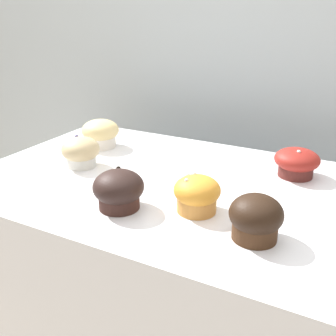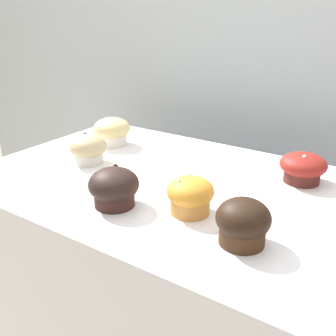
# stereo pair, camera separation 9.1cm
# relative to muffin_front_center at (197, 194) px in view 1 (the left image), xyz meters

# --- Properties ---
(wall_back) EXTENTS (3.20, 0.10, 1.80)m
(wall_back) POSITION_rel_muffin_front_center_xyz_m (-0.11, 0.71, -0.05)
(wall_back) COLOR #A8B2B7
(wall_back) RESTS_ON ground
(display_counter) EXTENTS (1.00, 0.64, 0.91)m
(display_counter) POSITION_rel_muffin_front_center_xyz_m (-0.11, 0.11, -0.50)
(display_counter) COLOR silver
(display_counter) RESTS_ON ground
(muffin_front_center) EXTENTS (0.10, 0.10, 0.08)m
(muffin_front_center) POSITION_rel_muffin_front_center_xyz_m (0.00, 0.00, 0.00)
(muffin_front_center) COLOR #CA863D
(muffin_front_center) RESTS_ON display_counter
(muffin_back_left) EXTENTS (0.11, 0.11, 0.08)m
(muffin_back_left) POSITION_rel_muffin_front_center_xyz_m (-0.42, 0.24, 0.00)
(muffin_back_left) COLOR silver
(muffin_back_left) RESTS_ON display_counter
(muffin_back_right) EXTENTS (0.11, 0.11, 0.07)m
(muffin_back_right) POSITION_rel_muffin_front_center_xyz_m (0.14, 0.28, -0.00)
(muffin_back_right) COLOR #53221D
(muffin_back_right) RESTS_ON display_counter
(muffin_front_left) EXTENTS (0.10, 0.10, 0.08)m
(muffin_front_left) POSITION_rel_muffin_front_center_xyz_m (-0.37, 0.09, 0.00)
(muffin_front_left) COLOR silver
(muffin_front_left) RESTS_ON display_counter
(muffin_front_right) EXTENTS (0.11, 0.11, 0.08)m
(muffin_front_right) POSITION_rel_muffin_front_center_xyz_m (-0.15, -0.06, 0.00)
(muffin_front_right) COLOR #361F1A
(muffin_front_right) RESTS_ON display_counter
(muffin_back_center) EXTENTS (0.10, 0.10, 0.09)m
(muffin_back_center) POSITION_rel_muffin_front_center_xyz_m (0.14, -0.05, 0.00)
(muffin_back_center) COLOR #402716
(muffin_back_center) RESTS_ON display_counter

